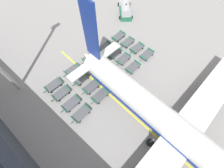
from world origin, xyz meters
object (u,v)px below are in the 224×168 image
(baggage_dolly_row_mid_a_col_b, at_px, (114,53))
(baggage_dolly_row_near_col_d, at_px, (73,70))
(baggage_dolly_row_near_col_c, at_px, (90,57))
(baggage_dolly_row_mid_a_col_d, at_px, (81,78))
(baggage_dolly_row_far_col_c, at_px, (118,80))
(baggage_dolly_row_mid_b_col_e, at_px, (71,104))
(fuel_tanker_primary, at_px, (125,8))
(baggage_dolly_row_mid_a_col_a, at_px, (127,42))
(baggage_dolly_row_far_col_a, at_px, (147,55))
(baggage_dolly_row_near_col_e, at_px, (53,85))
(baggage_dolly_row_near_col_a, at_px, (118,36))
(baggage_dolly_row_mid_a_col_c, at_px, (98,65))
(baggage_dolly_row_mid_b_col_a, at_px, (137,48))
(baggage_dolly_row_far_col_d, at_px, (100,96))
(airplane, at_px, (188,140))
(baggage_dolly_row_mid_b_col_d, at_px, (91,87))
(baggage_dolly_row_far_col_b, at_px, (133,67))
(baggage_dolly_row_far_col_e, at_px, (81,114))
(baggage_dolly_row_mid_b_col_b, at_px, (123,59))
(baggage_dolly_row_mid_a_col_e, at_px, (61,93))
(baggage_dolly_row_near_col_b, at_px, (105,47))

(baggage_dolly_row_mid_a_col_b, bearing_deg, baggage_dolly_row_near_col_d, -20.90)
(baggage_dolly_row_near_col_c, distance_m, baggage_dolly_row_mid_a_col_d, 5.06)
(baggage_dolly_row_far_col_c, bearing_deg, baggage_dolly_row_near_col_c, -94.27)
(baggage_dolly_row_near_col_c, relative_size, baggage_dolly_row_mid_b_col_e, 0.99)
(fuel_tanker_primary, xyz_separation_m, baggage_dolly_row_mid_b_col_e, (25.34, 8.62, -0.80))
(baggage_dolly_row_mid_a_col_a, xyz_separation_m, baggage_dolly_row_far_col_a, (0.22, 5.01, 0.00))
(baggage_dolly_row_near_col_e, relative_size, baggage_dolly_row_far_col_c, 1.00)
(baggage_dolly_row_near_col_a, xyz_separation_m, baggage_dolly_row_far_col_c, (8.85, 7.05, 0.00))
(baggage_dolly_row_mid_a_col_d, distance_m, baggage_dolly_row_mid_b_col_e, 5.03)
(baggage_dolly_row_near_col_e, distance_m, baggage_dolly_row_mid_a_col_c, 8.81)
(baggage_dolly_row_near_col_c, xyz_separation_m, baggage_dolly_row_mid_b_col_a, (-8.06, 5.58, 0.00))
(baggage_dolly_row_far_col_d, bearing_deg, baggage_dolly_row_near_col_d, -94.59)
(baggage_dolly_row_mid_a_col_b, bearing_deg, baggage_dolly_row_near_col_a, -150.51)
(airplane, relative_size, baggage_dolly_row_mid_b_col_d, 11.29)
(airplane, relative_size, baggage_dolly_row_near_col_c, 11.43)
(baggage_dolly_row_near_col_d, relative_size, baggage_dolly_row_mid_a_col_b, 1.01)
(fuel_tanker_primary, height_order, baggage_dolly_row_far_col_b, fuel_tanker_primary)
(baggage_dolly_row_mid_a_col_c, height_order, baggage_dolly_row_far_col_c, same)
(baggage_dolly_row_near_col_c, height_order, baggage_dolly_row_far_col_e, same)
(baggage_dolly_row_mid_a_col_d, distance_m, baggage_dolly_row_mid_b_col_a, 12.97)
(baggage_dolly_row_mid_a_col_c, bearing_deg, baggage_dolly_row_far_col_b, 126.32)
(baggage_dolly_row_mid_b_col_d, height_order, baggage_dolly_row_far_col_c, same)
(airplane, relative_size, baggage_dolly_row_far_col_e, 11.44)
(baggage_dolly_row_near_col_a, height_order, baggage_dolly_row_mid_b_col_a, same)
(baggage_dolly_row_mid_a_col_b, height_order, baggage_dolly_row_mid_b_col_b, same)
(baggage_dolly_row_near_col_e, height_order, baggage_dolly_row_far_col_e, same)
(baggage_dolly_row_mid_b_col_d, height_order, baggage_dolly_row_far_col_a, same)
(baggage_dolly_row_near_col_c, bearing_deg, baggage_dolly_row_mid_b_col_d, 46.87)
(baggage_dolly_row_mid_b_col_d, height_order, baggage_dolly_row_far_col_e, same)
(baggage_dolly_row_mid_b_col_b, xyz_separation_m, baggage_dolly_row_far_col_a, (-3.92, 2.87, 0.00))
(airplane, height_order, baggage_dolly_row_near_col_a, airplane)
(baggage_dolly_row_mid_a_col_e, relative_size, baggage_dolly_row_mid_b_col_d, 1.00)
(baggage_dolly_row_near_col_c, bearing_deg, baggage_dolly_row_far_col_b, 114.04)
(baggage_dolly_row_mid_a_col_c, relative_size, baggage_dolly_row_mid_a_col_d, 1.01)
(baggage_dolly_row_mid_a_col_e, bearing_deg, baggage_dolly_row_mid_b_col_d, 144.73)
(baggage_dolly_row_mid_a_col_d, bearing_deg, baggage_dolly_row_near_col_c, -152.81)
(baggage_dolly_row_far_col_c, height_order, baggage_dolly_row_far_col_e, same)
(fuel_tanker_primary, distance_m, baggage_dolly_row_far_col_e, 27.77)
(baggage_dolly_row_mid_a_col_a, height_order, baggage_dolly_row_mid_a_col_d, same)
(baggage_dolly_row_mid_a_col_a, xyz_separation_m, baggage_dolly_row_mid_a_col_e, (16.84, -1.15, 0.00))
(baggage_dolly_row_near_col_a, relative_size, baggage_dolly_row_mid_b_col_d, 0.98)
(baggage_dolly_row_mid_a_col_b, distance_m, baggage_dolly_row_mid_a_col_c, 4.37)
(baggage_dolly_row_mid_a_col_e, bearing_deg, baggage_dolly_row_mid_b_col_b, 165.47)
(baggage_dolly_row_near_col_e, bearing_deg, baggage_dolly_row_mid_a_col_a, 168.40)
(baggage_dolly_row_mid_a_col_c, bearing_deg, baggage_dolly_row_near_col_b, -152.83)
(fuel_tanker_primary, distance_m, baggage_dolly_row_far_col_d, 24.03)
(baggage_dolly_row_mid_a_col_b, xyz_separation_m, baggage_dolly_row_far_col_c, (4.60, 4.65, 0.00))
(baggage_dolly_row_near_col_a, height_order, baggage_dolly_row_mid_a_col_b, same)
(baggage_dolly_row_near_col_a, bearing_deg, baggage_dolly_row_mid_a_col_b, 29.49)
(baggage_dolly_row_near_col_d, xyz_separation_m, baggage_dolly_row_far_col_b, (-7.76, 8.10, 0.00))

